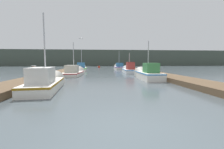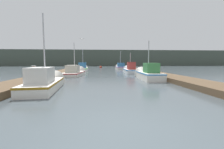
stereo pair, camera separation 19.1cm
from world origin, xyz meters
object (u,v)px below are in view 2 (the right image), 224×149
at_px(fishing_boat_0, 46,82).
at_px(fishing_boat_4, 83,68).
at_px(fishing_boat_1, 147,74).
at_px(fishing_boat_3, 130,70).
at_px(fishing_boat_5, 120,67).
at_px(mooring_piling_1, 34,76).
at_px(channel_buoy, 101,67).
at_px(mooring_piling_0, 81,67).
at_px(fishing_boat_2, 75,72).
at_px(seagull_lead, 82,39).

xyz_separation_m(fishing_boat_0, fishing_boat_4, (0.24, 17.59, 0.01)).
relative_size(fishing_boat_1, fishing_boat_4, 0.94).
relative_size(fishing_boat_3, fishing_boat_5, 1.14).
distance_m(fishing_boat_5, mooring_piling_1, 23.97).
relative_size(fishing_boat_3, mooring_piling_1, 3.87).
relative_size(fishing_boat_4, mooring_piling_1, 4.05).
bearing_deg(mooring_piling_1, fishing_boat_4, 85.50).
xyz_separation_m(fishing_boat_1, channel_buoy, (-4.52, 26.55, -0.32)).
distance_m(fishing_boat_0, fishing_boat_1, 9.18).
distance_m(fishing_boat_1, mooring_piling_1, 9.76).
relative_size(fishing_boat_1, mooring_piling_0, 5.60).
bearing_deg(fishing_boat_1, mooring_piling_0, 116.55).
xyz_separation_m(fishing_boat_2, fishing_boat_4, (-0.05, 8.55, 0.08)).
bearing_deg(mooring_piling_0, fishing_boat_1, -65.43).
bearing_deg(fishing_boat_2, fishing_boat_5, 66.39).
relative_size(fishing_boat_0, fishing_boat_2, 0.94).
distance_m(fishing_boat_3, fishing_boat_5, 10.59).
relative_size(fishing_boat_5, seagull_lead, 8.59).
height_order(fishing_boat_2, fishing_boat_3, fishing_boat_2).
distance_m(fishing_boat_1, fishing_boat_5, 18.50).
bearing_deg(fishing_boat_5, fishing_boat_0, -109.82).
bearing_deg(fishing_boat_5, mooring_piling_0, 171.35).
bearing_deg(channel_buoy, mooring_piling_0, -122.46).
bearing_deg(mooring_piling_0, fishing_boat_3, -53.01).
bearing_deg(channel_buoy, fishing_boat_4, -102.97).
bearing_deg(fishing_boat_3, channel_buoy, 105.08).
distance_m(fishing_boat_1, fishing_boat_4, 15.02).
bearing_deg(fishing_boat_5, fishing_boat_1, -90.79).
distance_m(fishing_boat_1, fishing_boat_3, 7.92).
bearing_deg(fishing_boat_1, mooring_piling_1, -154.95).
distance_m(mooring_piling_0, mooring_piling_1, 23.41).
bearing_deg(fishing_boat_2, fishing_boat_4, 94.25).
height_order(fishing_boat_3, fishing_boat_4, fishing_boat_4).
relative_size(fishing_boat_1, fishing_boat_2, 0.96).
bearing_deg(mooring_piling_1, seagull_lead, 76.47).
relative_size(mooring_piling_0, channel_buoy, 0.87).
height_order(mooring_piling_1, seagull_lead, seagull_lead).
xyz_separation_m(fishing_boat_1, mooring_piling_0, (-8.95, 19.58, -0.00)).
distance_m(fishing_boat_4, mooring_piling_1, 16.79).
xyz_separation_m(fishing_boat_5, channel_buoy, (-4.28, 8.05, -0.26)).
bearing_deg(seagull_lead, mooring_piling_0, 80.83).
height_order(mooring_piling_0, channel_buoy, channel_buoy).
relative_size(fishing_boat_4, seagull_lead, 10.25).
distance_m(fishing_boat_4, mooring_piling_0, 6.79).
bearing_deg(mooring_piling_0, fishing_boat_5, -7.10).
relative_size(fishing_boat_3, seagull_lead, 9.80).
height_order(fishing_boat_4, mooring_piling_0, fishing_boat_4).
bearing_deg(fishing_boat_3, fishing_boat_0, -119.66).
height_order(fishing_boat_0, mooring_piling_0, fishing_boat_0).
height_order(fishing_boat_1, mooring_piling_1, fishing_boat_1).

